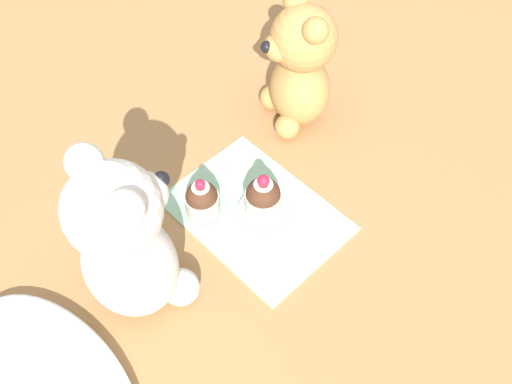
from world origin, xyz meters
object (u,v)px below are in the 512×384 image
cupcake_near_cream_bear (202,199)px  saucer_plate (263,209)px  teddy_bear_cream (127,242)px  cupcake_near_tan_bear (263,197)px  teddy_bear_tan (300,67)px

cupcake_near_cream_bear → saucer_plate: cupcake_near_cream_bear is taller
teddy_bear_cream → cupcake_near_tan_bear: bearing=-92.3°
teddy_bear_cream → cupcake_near_tan_bear: 0.23m
teddy_bear_cream → cupcake_near_cream_bear: size_ratio=3.76×
teddy_bear_cream → saucer_plate: 0.24m
teddy_bear_cream → saucer_plate: (-0.02, -0.21, -0.11)m
cupcake_near_cream_bear → saucer_plate: 0.09m
cupcake_near_cream_bear → cupcake_near_tan_bear: cupcake_near_tan_bear is taller
teddy_bear_cream → cupcake_near_tan_bear: size_ratio=3.46×
cupcake_near_cream_bear → cupcake_near_tan_bear: 0.09m
teddy_bear_cream → teddy_bear_tan: bearing=-74.3°
teddy_bear_tan → cupcake_near_tan_bear: 0.22m
cupcake_near_cream_bear → teddy_bear_tan: bearing=-80.8°
teddy_bear_cream → teddy_bear_tan: size_ratio=1.17×
cupcake_near_tan_bear → cupcake_near_cream_bear: bearing=44.8°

